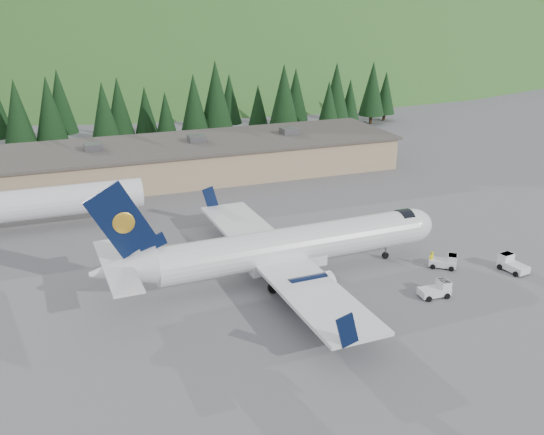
{
  "coord_description": "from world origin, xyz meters",
  "views": [
    {
      "loc": [
        -20.93,
        -49.43,
        25.83
      ],
      "look_at": [
        0.0,
        6.0,
        4.0
      ],
      "focal_mm": 40.0,
      "sensor_mm": 36.0,
      "label": 1
    }
  ],
  "objects": [
    {
      "name": "tree_line",
      "position": [
        -8.19,
        60.6,
        7.35
      ],
      "size": [
        113.86,
        18.52,
        13.8
      ],
      "color": "black",
      "rests_on": "ground"
    },
    {
      "name": "ground",
      "position": [
        0.0,
        0.0,
        0.0
      ],
      "size": [
        600.0,
        600.0,
        0.0
      ],
      "primitive_type": "plane",
      "color": "#57575C"
    },
    {
      "name": "hills",
      "position": [
        53.34,
        207.38,
        -82.8
      ],
      "size": [
        614.0,
        330.0,
        300.0
      ],
      "color": "#2D581C",
      "rests_on": "ground"
    },
    {
      "name": "second_airliner",
      "position": [
        -24.92,
        22.0,
        3.32
      ],
      "size": [
        27.5,
        11.0,
        10.05
      ],
      "color": "white",
      "rests_on": "ground"
    },
    {
      "name": "baggage_tug_b",
      "position": [
        14.99,
        -3.65,
        0.64
      ],
      "size": [
        2.96,
        2.7,
        1.44
      ],
      "rotation": [
        0.0,
        0.0,
        -0.65
      ],
      "color": "silver",
      "rests_on": "ground"
    },
    {
      "name": "airliner",
      "position": [
        -1.02,
        -0.04,
        3.09
      ],
      "size": [
        34.89,
        32.68,
        11.6
      ],
      "rotation": [
        0.0,
        0.0,
        0.04
      ],
      "color": "white",
      "rests_on": "ground"
    },
    {
      "name": "baggage_tug_c",
      "position": [
        20.72,
        -6.52,
        0.7
      ],
      "size": [
        2.13,
        3.11,
        1.56
      ],
      "rotation": [
        0.0,
        0.0,
        1.73
      ],
      "color": "silver",
      "rests_on": "ground"
    },
    {
      "name": "terminal_building",
      "position": [
        -5.01,
        38.0,
        2.62
      ],
      "size": [
        71.0,
        17.0,
        6.1
      ],
      "color": "tan",
      "rests_on": "ground"
    },
    {
      "name": "ramp_worker",
      "position": [
        13.77,
        -2.95,
        0.83
      ],
      "size": [
        0.63,
        0.44,
        1.65
      ],
      "primitive_type": "imported",
      "rotation": [
        0.0,
        0.0,
        3.22
      ],
      "color": "yellow",
      "rests_on": "ground"
    },
    {
      "name": "baggage_tug_a",
      "position": [
        10.54,
        -8.55,
        0.67
      ],
      "size": [
        2.88,
        1.85,
        1.49
      ],
      "rotation": [
        0.0,
        0.0,
        -0.06
      ],
      "color": "silver",
      "rests_on": "ground"
    }
  ]
}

